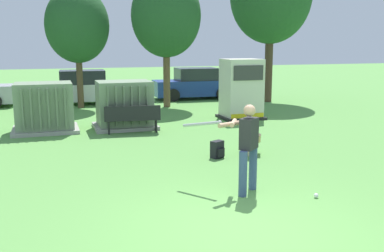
{
  "coord_description": "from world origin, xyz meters",
  "views": [
    {
      "loc": [
        -2.76,
        -5.9,
        2.87
      ],
      "look_at": [
        0.33,
        3.5,
        1.0
      ],
      "focal_mm": 40.83,
      "sensor_mm": 36.0,
      "label": 1
    }
  ],
  "objects_px": {
    "park_bench": "(133,117)",
    "seated_spectator": "(250,140)",
    "backpack": "(217,150)",
    "transformer_mid_west": "(124,105)",
    "batter": "(246,144)",
    "transformer_west": "(44,108)",
    "generator_enclosure": "(241,89)",
    "sports_ball": "(316,196)",
    "parked_car_left_of_center": "(81,88)",
    "parked_car_right_of_center": "(194,84)"
  },
  "relations": [
    {
      "from": "park_bench",
      "to": "backpack",
      "type": "distance_m",
      "value": 4.05
    },
    {
      "from": "parked_car_left_of_center",
      "to": "batter",
      "type": "bearing_deg",
      "value": -81.61
    },
    {
      "from": "generator_enclosure",
      "to": "transformer_west",
      "type": "bearing_deg",
      "value": -177.18
    },
    {
      "from": "park_bench",
      "to": "batter",
      "type": "bearing_deg",
      "value": -80.8
    },
    {
      "from": "generator_enclosure",
      "to": "parked_car_left_of_center",
      "type": "distance_m",
      "value": 8.45
    },
    {
      "from": "batter",
      "to": "backpack",
      "type": "xyz_separation_m",
      "value": [
        0.45,
        2.61,
        -0.76
      ]
    },
    {
      "from": "transformer_west",
      "to": "backpack",
      "type": "distance_m",
      "value": 6.52
    },
    {
      "from": "backpack",
      "to": "parked_car_right_of_center",
      "type": "height_order",
      "value": "parked_car_right_of_center"
    },
    {
      "from": "transformer_mid_west",
      "to": "batter",
      "type": "relative_size",
      "value": 1.21
    },
    {
      "from": "backpack",
      "to": "parked_car_left_of_center",
      "type": "distance_m",
      "value": 11.91
    },
    {
      "from": "transformer_mid_west",
      "to": "park_bench",
      "type": "distance_m",
      "value": 1.07
    },
    {
      "from": "parked_car_right_of_center",
      "to": "sports_ball",
      "type": "bearing_deg",
      "value": -99.89
    },
    {
      "from": "sports_ball",
      "to": "seated_spectator",
      "type": "distance_m",
      "value": 3.43
    },
    {
      "from": "sports_ball",
      "to": "parked_car_right_of_center",
      "type": "xyz_separation_m",
      "value": [
        2.65,
        15.18,
        0.71
      ]
    },
    {
      "from": "park_bench",
      "to": "batter",
      "type": "distance_m",
      "value": 6.46
    },
    {
      "from": "park_bench",
      "to": "seated_spectator",
      "type": "distance_m",
      "value": 4.42
    },
    {
      "from": "transformer_west",
      "to": "parked_car_right_of_center",
      "type": "height_order",
      "value": "same"
    },
    {
      "from": "generator_enclosure",
      "to": "backpack",
      "type": "distance_m",
      "value": 6.22
    },
    {
      "from": "transformer_west",
      "to": "generator_enclosure",
      "type": "distance_m",
      "value": 7.27
    },
    {
      "from": "transformer_mid_west",
      "to": "sports_ball",
      "type": "relative_size",
      "value": 23.33
    },
    {
      "from": "seated_spectator",
      "to": "parked_car_left_of_center",
      "type": "height_order",
      "value": "parked_car_left_of_center"
    },
    {
      "from": "transformer_mid_west",
      "to": "batter",
      "type": "distance_m",
      "value": 7.48
    },
    {
      "from": "batter",
      "to": "parked_car_left_of_center",
      "type": "distance_m",
      "value": 14.39
    },
    {
      "from": "transformer_mid_west",
      "to": "sports_ball",
      "type": "xyz_separation_m",
      "value": [
        2.25,
        -8.13,
        -0.74
      ]
    },
    {
      "from": "transformer_west",
      "to": "parked_car_right_of_center",
      "type": "bearing_deg",
      "value": 42.44
    },
    {
      "from": "park_bench",
      "to": "parked_car_right_of_center",
      "type": "bearing_deg",
      "value": 59.22
    },
    {
      "from": "transformer_west",
      "to": "parked_car_right_of_center",
      "type": "distance_m",
      "value": 10.18
    },
    {
      "from": "parked_car_right_of_center",
      "to": "generator_enclosure",
      "type": "bearing_deg",
      "value": -92.33
    },
    {
      "from": "parked_car_left_of_center",
      "to": "parked_car_right_of_center",
      "type": "relative_size",
      "value": 1.0
    },
    {
      "from": "batter",
      "to": "parked_car_left_of_center",
      "type": "xyz_separation_m",
      "value": [
        -2.1,
        14.23,
        -0.22
      ]
    },
    {
      "from": "transformer_west",
      "to": "transformer_mid_west",
      "type": "xyz_separation_m",
      "value": [
        2.61,
        -0.18,
        0.0
      ]
    },
    {
      "from": "park_bench",
      "to": "batter",
      "type": "xyz_separation_m",
      "value": [
        1.03,
        -6.37,
        0.44
      ]
    },
    {
      "from": "generator_enclosure",
      "to": "seated_spectator",
      "type": "height_order",
      "value": "generator_enclosure"
    },
    {
      "from": "sports_ball",
      "to": "parked_car_left_of_center",
      "type": "xyz_separation_m",
      "value": [
        -3.24,
        14.96,
        0.71
      ]
    },
    {
      "from": "backpack",
      "to": "transformer_mid_west",
      "type": "bearing_deg",
      "value": 108.08
    },
    {
      "from": "sports_ball",
      "to": "transformer_west",
      "type": "bearing_deg",
      "value": 120.36
    },
    {
      "from": "batter",
      "to": "transformer_west",
      "type": "bearing_deg",
      "value": 116.21
    },
    {
      "from": "transformer_west",
      "to": "transformer_mid_west",
      "type": "distance_m",
      "value": 2.62
    },
    {
      "from": "batter",
      "to": "seated_spectator",
      "type": "xyz_separation_m",
      "value": [
        1.4,
        2.67,
        -0.6
      ]
    },
    {
      "from": "transformer_mid_west",
      "to": "backpack",
      "type": "xyz_separation_m",
      "value": [
        1.56,
        -4.79,
        -0.57
      ]
    },
    {
      "from": "transformer_west",
      "to": "seated_spectator",
      "type": "relative_size",
      "value": 2.18
    },
    {
      "from": "batter",
      "to": "backpack",
      "type": "distance_m",
      "value": 2.76
    },
    {
      "from": "generator_enclosure",
      "to": "parked_car_right_of_center",
      "type": "distance_m",
      "value": 6.53
    },
    {
      "from": "sports_ball",
      "to": "seated_spectator",
      "type": "relative_size",
      "value": 0.09
    },
    {
      "from": "sports_ball",
      "to": "backpack",
      "type": "bearing_deg",
      "value": 101.68
    },
    {
      "from": "generator_enclosure",
      "to": "parked_car_right_of_center",
      "type": "height_order",
      "value": "generator_enclosure"
    },
    {
      "from": "transformer_mid_west",
      "to": "seated_spectator",
      "type": "bearing_deg",
      "value": -62.0
    },
    {
      "from": "generator_enclosure",
      "to": "seated_spectator",
      "type": "bearing_deg",
      "value": -111.95
    },
    {
      "from": "transformer_west",
      "to": "backpack",
      "type": "xyz_separation_m",
      "value": [
        4.18,
        -4.97,
        -0.57
      ]
    },
    {
      "from": "generator_enclosure",
      "to": "batter",
      "type": "xyz_separation_m",
      "value": [
        -3.52,
        -7.94,
        -0.16
      ]
    }
  ]
}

